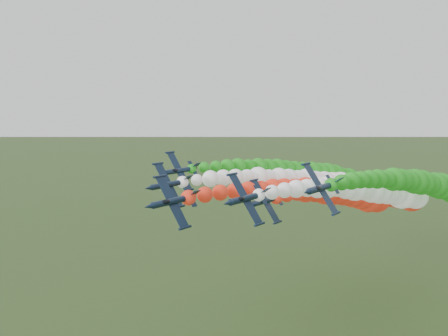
{
  "coord_description": "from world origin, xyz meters",
  "views": [
    {
      "loc": [
        50.36,
        -59.16,
        60.2
      ],
      "look_at": [
        -3.51,
        7.05,
        48.9
      ],
      "focal_mm": 35.0,
      "sensor_mm": 36.0,
      "label": 1
    }
  ],
  "objects_px": {
    "jet_inner_right": "(382,192)",
    "jet_trail": "(384,195)",
    "jet_inner_left": "(322,184)",
    "jet_outer_right": "(433,186)",
    "jet_lead": "(343,194)",
    "jet_outer_left": "(315,174)"
  },
  "relations": [
    {
      "from": "jet_inner_right",
      "to": "jet_trail",
      "type": "height_order",
      "value": "jet_inner_right"
    },
    {
      "from": "jet_inner_right",
      "to": "jet_trail",
      "type": "xyz_separation_m",
      "value": [
        -4.89,
        16.42,
        -3.86
      ]
    },
    {
      "from": "jet_inner_left",
      "to": "jet_trail",
      "type": "bearing_deg",
      "value": 48.02
    },
    {
      "from": "jet_outer_right",
      "to": "jet_trail",
      "type": "distance_m",
      "value": 17.48
    },
    {
      "from": "jet_lead",
      "to": "jet_inner_left",
      "type": "bearing_deg",
      "value": 142.71
    },
    {
      "from": "jet_outer_left",
      "to": "jet_outer_right",
      "type": "height_order",
      "value": "jet_outer_right"
    },
    {
      "from": "jet_inner_right",
      "to": "jet_lead",
      "type": "bearing_deg",
      "value": -140.37
    },
    {
      "from": "jet_lead",
      "to": "jet_trail",
      "type": "distance_m",
      "value": 24.02
    },
    {
      "from": "jet_lead",
      "to": "jet_inner_left",
      "type": "height_order",
      "value": "jet_inner_left"
    },
    {
      "from": "jet_lead",
      "to": "jet_trail",
      "type": "bearing_deg",
      "value": 81.11
    },
    {
      "from": "jet_inner_right",
      "to": "jet_outer_right",
      "type": "bearing_deg",
      "value": 44.43
    },
    {
      "from": "jet_lead",
      "to": "jet_trail",
      "type": "height_order",
      "value": "jet_lead"
    },
    {
      "from": "jet_inner_left",
      "to": "jet_outer_left",
      "type": "xyz_separation_m",
      "value": [
        -7.34,
        9.75,
        1.31
      ]
    },
    {
      "from": "jet_trail",
      "to": "jet_inner_right",
      "type": "bearing_deg",
      "value": -73.43
    },
    {
      "from": "jet_inner_left",
      "to": "jet_lead",
      "type": "bearing_deg",
      "value": -37.29
    },
    {
      "from": "jet_outer_left",
      "to": "jet_inner_left",
      "type": "bearing_deg",
      "value": -53.02
    },
    {
      "from": "jet_lead",
      "to": "jet_outer_left",
      "type": "relative_size",
      "value": 1.0
    },
    {
      "from": "jet_outer_left",
      "to": "jet_trail",
      "type": "xyz_separation_m",
      "value": [
        21.39,
        5.87,
        -5.39
      ]
    },
    {
      "from": "jet_trail",
      "to": "jet_inner_left",
      "type": "bearing_deg",
      "value": -131.98
    },
    {
      "from": "jet_inner_left",
      "to": "jet_trail",
      "type": "relative_size",
      "value": 1.0
    },
    {
      "from": "jet_outer_right",
      "to": "jet_lead",
      "type": "bearing_deg",
      "value": -137.62
    },
    {
      "from": "jet_inner_left",
      "to": "jet_outer_left",
      "type": "relative_size",
      "value": 1.0
    }
  ]
}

